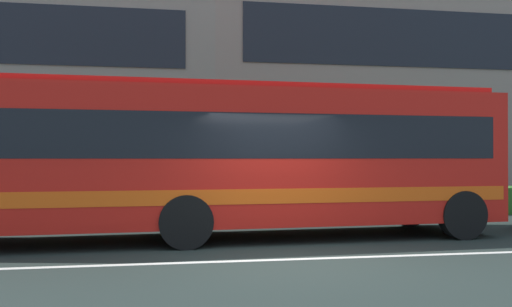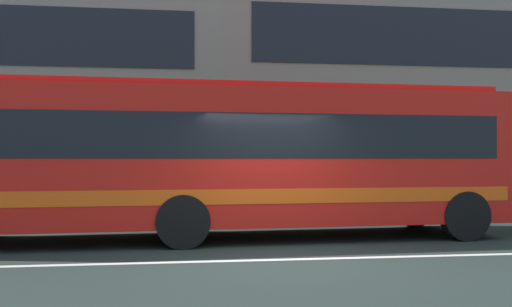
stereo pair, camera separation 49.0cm
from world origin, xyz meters
name	(u,v)px [view 2 (the right image)]	position (x,y,z in m)	size (l,w,h in m)	color
ground_plane	(286,260)	(0.00, 0.00, 0.00)	(160.00, 160.00, 0.00)	#232E2A
lane_centre_line	(286,259)	(0.00, 0.00, 0.00)	(60.00, 0.16, 0.01)	silver
hedge_row_far	(329,203)	(2.44, 6.38, 0.39)	(15.95, 1.10, 0.79)	#337128
apartment_block_right	(473,82)	(11.33, 14.59, 5.10)	(23.23, 10.03, 10.21)	gray
transit_bus	(216,155)	(-1.00, 2.51, 1.74)	(11.97, 3.06, 3.15)	red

